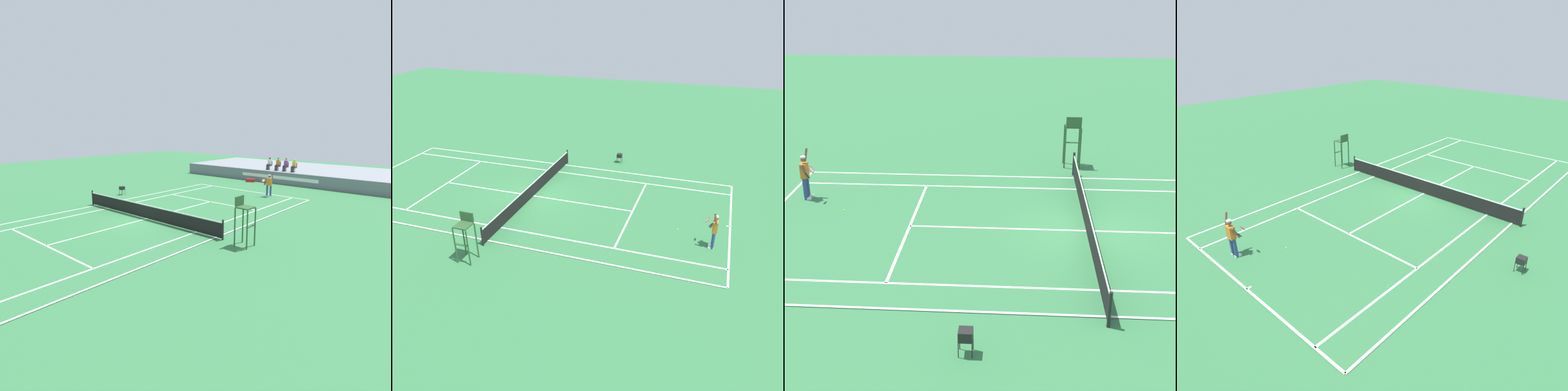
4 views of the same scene
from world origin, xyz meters
TOP-DOWN VIEW (x-y plane):
  - ground_plane at (0.00, 0.00)m, footprint 80.00×80.00m
  - court at (0.00, 0.00)m, footprint 11.08×23.88m
  - net at (0.00, 0.00)m, footprint 11.98×0.10m
  - tennis_player at (2.40, 11.03)m, footprint 0.76×0.62m
  - tennis_ball at (1.23, 9.18)m, footprint 0.07×0.07m
  - umpire_chair at (7.19, 0.00)m, footprint 0.77×0.77m
  - ball_hopper at (-7.34, 3.69)m, footprint 0.36×0.36m

SIDE VIEW (x-z plane):
  - ground_plane at x=0.00m, z-range 0.00..0.00m
  - court at x=0.00m, z-range 0.00..0.02m
  - tennis_ball at x=1.23m, z-range 0.00..0.07m
  - net at x=0.00m, z-range -0.01..1.06m
  - ball_hopper at x=-7.34m, z-range 0.22..0.92m
  - tennis_player at x=2.40m, z-range -0.05..2.04m
  - umpire_chair at x=7.19m, z-range 0.34..2.78m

